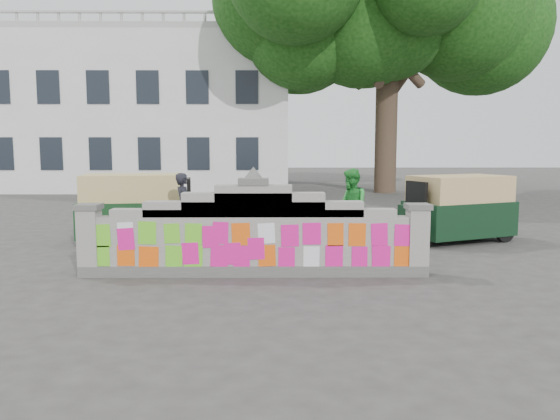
{
  "coord_description": "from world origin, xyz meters",
  "views": [
    {
      "loc": [
        0.41,
        -9.92,
        2.39
      ],
      "look_at": [
        0.49,
        1.0,
        1.1
      ],
      "focal_mm": 35.0,
      "sensor_mm": 36.0,
      "label": 1
    }
  ],
  "objects": [
    {
      "name": "cyclist_bike",
      "position": [
        -1.69,
        2.4,
        0.45
      ],
      "size": [
        1.82,
        1.16,
        0.9
      ],
      "primitive_type": "imported",
      "rotation": [
        0.0,
        0.0,
        1.93
      ],
      "color": "black",
      "rests_on": "ground"
    },
    {
      "name": "rickshaw_left",
      "position": [
        -3.05,
        3.6,
        0.88
      ],
      "size": [
        3.13,
        1.78,
        1.69
      ],
      "rotation": [
        0.0,
        0.0,
        0.15
      ],
      "color": "#113417",
      "rests_on": "ground"
    },
    {
      "name": "cyclist_rider",
      "position": [
        -1.69,
        2.4,
        0.77
      ],
      "size": [
        0.54,
        0.65,
        1.53
      ],
      "primitive_type": "imported",
      "rotation": [
        0.0,
        0.0,
        1.93
      ],
      "color": "black",
      "rests_on": "ground"
    },
    {
      "name": "parapet_wall",
      "position": [
        -0.0,
        -0.01,
        0.75
      ],
      "size": [
        6.48,
        0.44,
        2.01
      ],
      "color": "#4C4C49",
      "rests_on": "ground"
    },
    {
      "name": "shade_tree",
      "position": [
        6.0,
        18.0,
        8.94
      ],
      "size": [
        12.0,
        10.0,
        12.0
      ],
      "color": "#38281E",
      "rests_on": "ground"
    },
    {
      "name": "building",
      "position": [
        -7.0,
        21.98,
        4.01
      ],
      "size": [
        16.0,
        10.0,
        8.9
      ],
      "color": "silver",
      "rests_on": "ground"
    },
    {
      "name": "rickshaw_right",
      "position": [
        4.93,
        3.57,
        0.85
      ],
      "size": [
        3.06,
        2.27,
        1.65
      ],
      "rotation": [
        0.0,
        0.0,
        3.55
      ],
      "color": "black",
      "rests_on": "ground"
    },
    {
      "name": "pedestrian",
      "position": [
        2.21,
        3.08,
        0.93
      ],
      "size": [
        0.77,
        0.95,
        1.85
      ],
      "primitive_type": "imported",
      "rotation": [
        0.0,
        0.0,
        -1.49
      ],
      "color": "green",
      "rests_on": "ground"
    },
    {
      "name": "ground",
      "position": [
        0.0,
        0.0,
        0.0
      ],
      "size": [
        100.0,
        100.0,
        0.0
      ],
      "primitive_type": "plane",
      "color": "#383533",
      "rests_on": "ground"
    }
  ]
}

